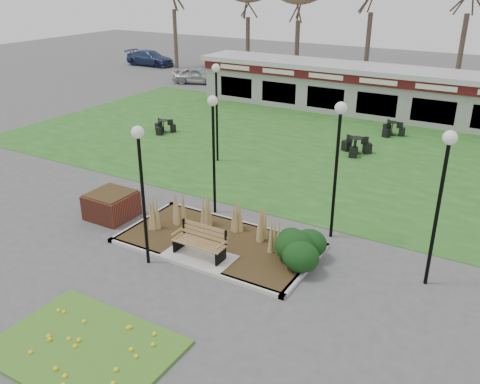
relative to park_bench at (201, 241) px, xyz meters
The scene contains 18 objects.
ground 0.64m from the park_bench, 90.00° to the right, with size 100.00×100.00×0.00m, color #515154.
lawn 11.77m from the park_bench, 90.00° to the left, with size 34.00×16.00×0.02m, color #245E1D.
flower_bed 4.88m from the park_bench, 90.00° to the right, with size 4.20×3.00×0.16m.
planting_bed 1.70m from the park_bench, 40.83° to the left, with size 6.75×3.40×1.27m.
park_bench is the anchor object (origin of this frame).
brick_planter 4.47m from the park_bench, behind, with size 1.50×1.50×0.95m.
food_pavilion 19.73m from the park_bench, 90.00° to the left, with size 24.60×3.40×2.90m.
lamp_post_near_left 4.16m from the park_bench, 115.48° to the left, with size 0.36×0.36×4.34m.
lamp_post_near_right 5.24m from the park_bench, 48.41° to the left, with size 0.38×0.38×4.57m.
lamp_post_mid_left 3.02m from the park_bench, 139.66° to the right, with size 0.36×0.36×4.31m.
lamp_post_mid_right 7.16m from the park_bench, 18.02° to the left, with size 0.37×0.37×4.51m.
lamp_post_far_left 9.20m from the park_bench, 119.36° to the left, with size 0.37×0.37×4.49m.
bistro_set_a 13.70m from the park_bench, 132.98° to the left, with size 1.27×1.24×0.69m.
bistro_set_b 11.95m from the park_bench, 85.52° to the left, with size 1.50×1.40×0.80m.
bistro_set_d 15.94m from the park_bench, 84.14° to the left, with size 1.31×1.33×0.73m.
car_silver 26.96m from the park_bench, 125.08° to the left, with size 1.52×3.79×1.29m, color #B4B4B9.
car_black 28.02m from the park_bench, 109.28° to the left, with size 1.69×4.86×1.60m, color black.
car_blue 36.00m from the park_bench, 132.00° to the left, with size 1.95×4.79×1.39m, color navy.
Camera 1 is at (7.92, -10.91, 8.14)m, focal length 38.00 mm.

